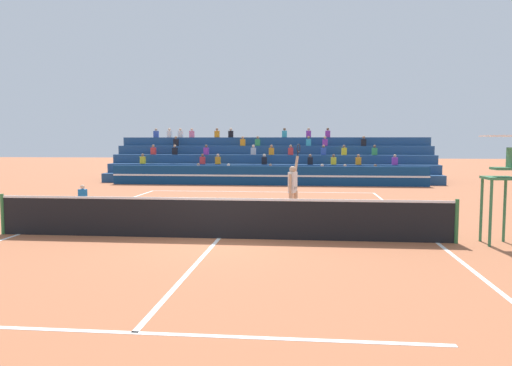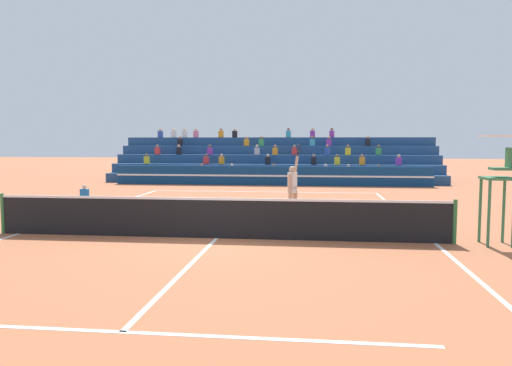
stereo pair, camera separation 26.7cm
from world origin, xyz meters
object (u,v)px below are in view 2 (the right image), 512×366
(umpire_chair, at_px, (500,175))
(ball_kid_courtside, at_px, (85,198))
(tennis_player, at_px, (293,188))
(tennis_ball, at_px, (133,210))

(umpire_chair, height_order, ball_kid_courtside, umpire_chair)
(umpire_chair, bearing_deg, tennis_player, 144.84)
(ball_kid_courtside, relative_size, tennis_player, 0.34)
(tennis_player, bearing_deg, umpire_chair, -35.16)
(umpire_chair, xyz_separation_m, tennis_ball, (-10.93, 4.54, -1.68))
(ball_kid_courtside, bearing_deg, tennis_player, -14.20)
(ball_kid_courtside, distance_m, tennis_ball, 2.64)
(umpire_chair, distance_m, ball_kid_courtside, 14.52)
(ball_kid_courtside, xyz_separation_m, tennis_player, (8.14, -2.06, 0.66))
(umpire_chair, relative_size, ball_kid_courtside, 3.16)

